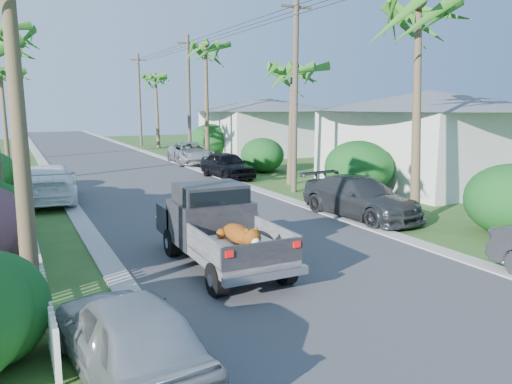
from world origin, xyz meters
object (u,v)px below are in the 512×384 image
parked_car_rm (360,198)px  palm_l_d (0,71)px  parked_car_rd (191,153)px  house_right_near (428,142)px  parked_car_ln (128,336)px  parked_car_rf (227,165)px  palm_r_a (423,3)px  palm_r_c (206,45)px  parked_car_lf (48,184)px  utility_pole_c (189,98)px  palm_r_b (292,67)px  pickup_truck (215,225)px  utility_pole_b (295,93)px  palm_l_c (7,28)px  house_right_far (266,129)px  utility_pole_d (140,99)px  palm_r_d (156,76)px

parked_car_rm → palm_l_d: (-11.50, 26.73, 5.71)m
parked_car_rd → house_right_near: house_right_near is taller
parked_car_rm → palm_l_d: 29.65m
parked_car_ln → parked_car_rf: bearing=-123.5°
palm_r_a → palm_r_c: 20.01m
palm_l_d → parked_car_lf: bearing=-85.4°
house_right_near → parked_car_ln: bearing=-146.4°
parked_car_ln → utility_pole_c: (10.60, 27.97, 3.92)m
palm_r_b → parked_car_rm: bearing=-101.7°
palm_r_a → utility_pole_c: size_ratio=0.97×
house_right_near → palm_r_c: bearing=115.9°
pickup_truck → palm_l_d: palm_l_d is taller
parked_car_rd → palm_r_b: 12.35m
parked_car_ln → parked_car_lf: 15.41m
utility_pole_b → house_right_near: bearing=-7.7°
house_right_near → pickup_truck: bearing=-153.6°
parked_car_rf → palm_r_a: bearing=-85.4°
palm_l_c → palm_r_b: size_ratio=1.28×
palm_l_d → pickup_truck: bearing=-80.8°
parked_car_rd → utility_pole_b: bearing=-82.7°
parked_car_rd → palm_r_a: palm_r_a is taller
house_right_near → house_right_far: (0.00, 18.00, -0.10)m
parked_car_rd → parked_car_ln: bearing=-106.3°
house_right_near → utility_pole_d: 31.96m
utility_pole_b → utility_pole_d: 30.00m
parked_car_ln → palm_l_c: bearing=-93.7°
palm_l_d → utility_pole_c: (12.10, -6.00, -1.84)m
palm_r_a → parked_car_rf: bearing=98.1°
palm_r_c → parked_car_rf: bearing=-102.6°
house_right_near → parked_car_rd: bearing=119.6°
house_right_far → palm_r_c: bearing=-149.5°
parked_car_ln → parked_car_lf: size_ratio=0.72×
parked_car_ln → utility_pole_d: bearing=-110.2°
parked_car_rd → parked_car_lf: 14.61m
parked_car_rf → utility_pole_b: size_ratio=0.48×
palm_r_a → house_right_far: palm_r_a is taller
parked_car_rm → utility_pole_c: size_ratio=0.56×
parked_car_rf → palm_r_a: palm_r_a is taller
parked_car_rd → palm_r_b: size_ratio=0.74×
palm_r_a → palm_r_b: size_ratio=1.21×
palm_r_c → house_right_near: (6.80, -14.00, -5.89)m
palm_r_d → utility_pole_d: utility_pole_d is taller
palm_r_d → utility_pole_b: bearing=-91.9°
palm_r_d → palm_l_d: bearing=-155.2°
palm_r_c → utility_pole_d: 17.37m
parked_car_lf → palm_l_c: (-1.00, 6.56, 7.11)m
pickup_truck → palm_r_b: 14.16m
palm_r_b → palm_l_c: bearing=150.9°
palm_l_c → palm_l_d: (-0.50, 12.00, -1.47)m
parked_car_rd → palm_r_d: size_ratio=0.67×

